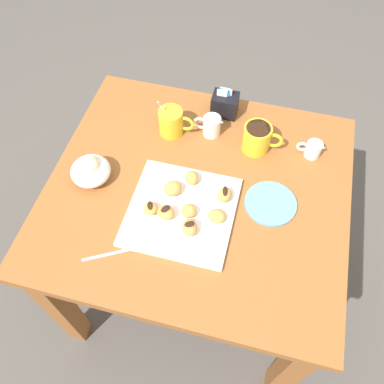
{
  "coord_description": "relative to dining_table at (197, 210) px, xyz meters",
  "views": [
    {
      "loc": [
        0.16,
        -0.69,
        1.75
      ],
      "look_at": [
        -0.01,
        -0.03,
        0.72
      ],
      "focal_mm": 37.62,
      "sensor_mm": 36.0,
      "label": 1
    }
  ],
  "objects": [
    {
      "name": "ground_plane",
      "position": [
        0.0,
        0.0,
        -0.58
      ],
      "size": [
        8.0,
        8.0,
        0.0
      ],
      "primitive_type": "plane",
      "color": "#514C47"
    },
    {
      "name": "dining_table",
      "position": [
        0.0,
        0.0,
        0.0
      ],
      "size": [
        0.94,
        0.86,
        0.7
      ],
      "color": "#935628",
      "rests_on": "ground_plane"
    },
    {
      "name": "pastry_plate_square",
      "position": [
        -0.03,
        -0.1,
        0.14
      ],
      "size": [
        0.31,
        0.31,
        0.02
      ],
      "primitive_type": "cube",
      "color": "white",
      "rests_on": "dining_table"
    },
    {
      "name": "coffee_mug_yellow_left",
      "position": [
        -0.14,
        0.21,
        0.18
      ],
      "size": [
        0.12,
        0.08,
        0.14
      ],
      "color": "yellow",
      "rests_on": "dining_table"
    },
    {
      "name": "coffee_mug_yellow_right",
      "position": [
        0.15,
        0.21,
        0.18
      ],
      "size": [
        0.13,
        0.09,
        0.1
      ],
      "color": "yellow",
      "rests_on": "dining_table"
    },
    {
      "name": "cream_pitcher_white",
      "position": [
        -0.01,
        0.24,
        0.17
      ],
      "size": [
        0.1,
        0.06,
        0.07
      ],
      "color": "white",
      "rests_on": "dining_table"
    },
    {
      "name": "sugar_caddy",
      "position": [
        0.01,
        0.34,
        0.17
      ],
      "size": [
        0.09,
        0.07,
        0.11
      ],
      "color": "black",
      "rests_on": "dining_table"
    },
    {
      "name": "ice_cream_bowl",
      "position": [
        -0.34,
        -0.04,
        0.17
      ],
      "size": [
        0.13,
        0.13,
        0.09
      ],
      "color": "white",
      "rests_on": "dining_table"
    },
    {
      "name": "chocolate_sauce_pitcher",
      "position": [
        0.33,
        0.23,
        0.16
      ],
      "size": [
        0.09,
        0.05,
        0.06
      ],
      "color": "white",
      "rests_on": "dining_table"
    },
    {
      "name": "saucer_sky_left",
      "position": [
        0.23,
        -0.0,
        0.13
      ],
      "size": [
        0.16,
        0.16,
        0.01
      ],
      "primitive_type": "cylinder",
      "color": "#66A8DB",
      "rests_on": "dining_table"
    },
    {
      "name": "loose_spoon_near_saucer",
      "position": [
        -0.16,
        -0.27,
        0.13
      ],
      "size": [
        0.15,
        0.09,
        0.01
      ],
      "color": "silver",
      "rests_on": "dining_table"
    },
    {
      "name": "beignet_0",
      "position": [
        0.09,
        -0.02,
        0.16
      ],
      "size": [
        0.04,
        0.05,
        0.04
      ],
      "primitive_type": "ellipsoid",
      "rotation": [
        0.0,
        0.0,
        1.51
      ],
      "color": "#D19347",
      "rests_on": "pastry_plate_square"
    },
    {
      "name": "chocolate_drizzle_0",
      "position": [
        0.09,
        -0.02,
        0.18
      ],
      "size": [
        0.02,
        0.04,
        0.0
      ],
      "primitive_type": "ellipsoid",
      "rotation": [
        0.0,
        0.0,
        1.73
      ],
      "color": "black",
      "rests_on": "beignet_0"
    },
    {
      "name": "beignet_1",
      "position": [
        -0.02,
        0.01,
        0.16
      ],
      "size": [
        0.06,
        0.06,
        0.04
      ],
      "primitive_type": "ellipsoid",
      "rotation": [
        0.0,
        0.0,
        2.06
      ],
      "color": "#D19347",
      "rests_on": "pastry_plate_square"
    },
    {
      "name": "beignet_2",
      "position": [
        -0.0,
        -0.11,
        0.16
      ],
      "size": [
        0.05,
        0.05,
        0.04
      ],
      "primitive_type": "ellipsoid",
      "rotation": [
        0.0,
        0.0,
        1.4
      ],
      "color": "#D19347",
      "rests_on": "pastry_plate_square"
    },
    {
      "name": "beignet_3",
      "position": [
        -0.06,
        -0.13,
        0.16
      ],
      "size": [
        0.06,
        0.06,
        0.04
      ],
      "primitive_type": "ellipsoid",
      "rotation": [
        0.0,
        0.0,
        4.48
      ],
      "color": "#D19347",
      "rests_on": "pastry_plate_square"
    },
    {
      "name": "chocolate_drizzle_3",
      "position": [
        -0.06,
        -0.13,
        0.18
      ],
      "size": [
        0.03,
        0.04,
        0.0
      ],
      "primitive_type": "ellipsoid",
      "rotation": [
        0.0,
        0.0,
        4.15
      ],
      "color": "black",
      "rests_on": "beignet_3"
    },
    {
      "name": "beignet_4",
      "position": [
        -0.07,
        -0.04,
        0.16
      ],
      "size": [
        0.08,
        0.08,
        0.04
      ],
      "primitive_type": "ellipsoid",
      "rotation": [
        0.0,
        0.0,
        2.45
      ],
      "color": "#D19347",
      "rests_on": "pastry_plate_square"
    },
    {
      "name": "beignet_5",
      "position": [
        0.02,
        -0.16,
        0.16
      ],
      "size": [
        0.06,
        0.07,
        0.04
      ],
      "primitive_type": "ellipsoid",
      "rotation": [
        0.0,
        0.0,
        0.44
      ],
      "color": "#D19347",
      "rests_on": "pastry_plate_square"
    },
    {
      "name": "chocolate_drizzle_5",
      "position": [
        0.02,
        -0.16,
        0.18
      ],
      "size": [
        0.04,
        0.03,
        0.0
      ],
      "primitive_type": "ellipsoid",
      "rotation": [
        0.0,
        0.0,
        0.55
      ],
      "color": "black",
      "rests_on": "beignet_5"
    },
    {
      "name": "beignet_6",
      "position": [
        0.08,
        -0.1,
        0.16
      ],
      "size": [
        0.06,
        0.05,
        0.03
      ],
      "primitive_type": "ellipsoid",
      "rotation": [
        0.0,
        0.0,
        1.46
      ],
      "color": "#D19347",
      "rests_on": "pastry_plate_square"
    },
    {
      "name": "beignet_7",
      "position": [
        -0.11,
        -0.12,
        0.16
      ],
      "size": [
        0.06,
        0.06,
        0.03
      ],
      "primitive_type": "ellipsoid",
      "rotation": [
        0.0,
        0.0,
        5.03
      ],
      "color": "#D19347",
      "rests_on": "pastry_plate_square"
    },
    {
      "name": "chocolate_drizzle_7",
      "position": [
        -0.11,
        -0.12,
        0.18
      ],
      "size": [
        0.03,
        0.03,
        0.0
      ],
      "primitive_type": "ellipsoid",
      "rotation": [
        0.0,
        0.0,
        5.07
      ],
      "color": "black",
      "rests_on": "beignet_7"
    }
  ]
}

